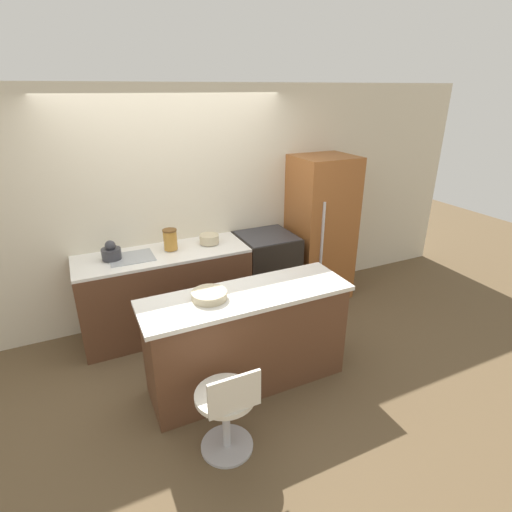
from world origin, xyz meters
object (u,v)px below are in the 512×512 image
Objects in this scene: stool_chair at (227,411)px; refrigerator at (320,229)px; mixing_bowl at (209,239)px; kettle at (111,252)px; oven_range at (266,271)px.

refrigerator is at bearing 42.74° from stool_chair.
refrigerator reaches higher than mixing_bowl.
kettle is at bearing 180.00° from mixing_bowl.
kettle reaches higher than oven_range.
mixing_bowl is (1.04, 0.00, -0.03)m from kettle.
oven_range is at bearing -179.45° from refrigerator.
kettle is 0.92× the size of mixing_bowl.
oven_range is 4.39× the size of mixing_bowl.
oven_range is at bearing 56.05° from stool_chair.
kettle is at bearing 178.62° from oven_range.
oven_range is at bearing -1.38° from kettle.
kettle is (-2.50, 0.03, 0.11)m from refrigerator.
refrigerator is 2.50m from kettle.
oven_range is 0.87m from mixing_bowl.
mixing_bowl is (-0.70, 0.04, 0.52)m from oven_range.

